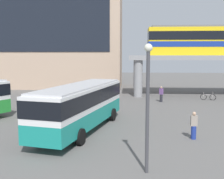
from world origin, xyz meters
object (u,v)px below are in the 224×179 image
bus_main (81,102)px  pedestrian_near_building (161,95)px  station_building (32,23)px  pedestrian_waiting_near_stop (107,101)px  bicycle_silver (208,97)px  pedestrian_walking_across (194,126)px

bus_main → pedestrian_near_building: size_ratio=6.35×
station_building → pedestrian_waiting_near_stop: station_building is taller
bicycle_silver → bus_main: bearing=-130.9°
station_building → bus_main: size_ratio=2.66×
bicycle_silver → pedestrian_near_building: pedestrian_near_building is taller
station_building → bus_main: 32.54m
pedestrian_waiting_near_stop → pedestrian_near_building: bearing=40.8°
bus_main → bicycle_silver: (12.69, 14.65, -1.63)m
station_building → pedestrian_walking_across: bearing=-55.4°
pedestrian_near_building → pedestrian_waiting_near_stop: bearing=-139.2°
bus_main → bicycle_silver: size_ratio=6.54×
station_building → bicycle_silver: size_ratio=17.39×
station_building → bicycle_silver: bearing=-27.9°
bus_main → bicycle_silver: bus_main is taller
station_building → pedestrian_waiting_near_stop: size_ratio=17.55×
station_building → pedestrian_walking_across: 37.75m
pedestrian_waiting_near_stop → pedestrian_walking_across: size_ratio=0.98×
bicycle_silver → pedestrian_walking_across: bearing=-108.0°
bicycle_silver → pedestrian_waiting_near_stop: 13.39m
bicycle_silver → pedestrian_walking_across: size_ratio=0.99×
bicycle_silver → station_building: bearing=152.1°
bicycle_silver → pedestrian_waiting_near_stop: pedestrian_waiting_near_stop is taller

